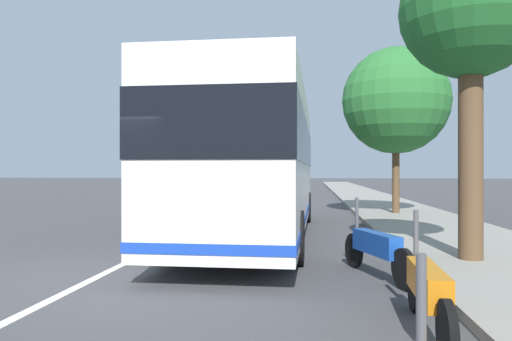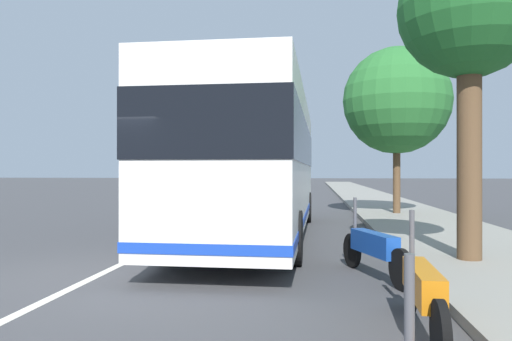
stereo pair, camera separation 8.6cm
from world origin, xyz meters
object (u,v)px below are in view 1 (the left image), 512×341
Objects in this scene: car_far_distant at (254,182)px; motorcycle_nearest_curb at (428,290)px; coach_bus at (258,160)px; car_ahead_same_lane at (293,181)px; roadside_tree_mid_block at (396,101)px; car_behind_bus at (216,188)px; motorcycle_mid_row at (376,248)px; roadside_tree_near_camera at (471,14)px.

motorcycle_nearest_curb is at bearing 12.86° from car_far_distant.
car_ahead_same_lane is at bearing 1.58° from coach_bus.
car_far_distant is 0.72× the size of roadside_tree_mid_block.
motorcycle_nearest_curb is 0.51× the size of car_behind_bus.
motorcycle_mid_row is at bearing -151.43° from coach_bus.
coach_bus is 2.57× the size of car_far_distant.
roadside_tree_mid_block is (-10.01, -8.84, 3.68)m from car_behind_bus.
car_ahead_same_lane is (38.58, 0.46, -1.33)m from coach_bus.
coach_bus is 2.56× the size of car_behind_bus.
coach_bus is at bearing 22.09° from motorcycle_nearest_curb.
car_far_distant is at bearing 17.49° from roadside_tree_mid_block.
motorcycle_mid_row is 0.35× the size of roadside_tree_mid_block.
roadside_tree_near_camera is (-42.13, -4.68, 3.85)m from car_ahead_same_lane.
car_behind_bus is at bearing 41.46° from roadside_tree_mid_block.
car_ahead_same_lane is (45.94, 3.05, 0.21)m from motorcycle_nearest_curb.
roadside_tree_mid_block is at bearing -169.73° from car_ahead_same_lane.
roadside_tree_mid_block is (10.78, -2.14, 3.89)m from motorcycle_mid_row.
motorcycle_nearest_curb is 0.59× the size of car_ahead_same_lane.
roadside_tree_mid_block is at bearing 40.37° from car_behind_bus.
coach_bus is at bearing 143.48° from roadside_tree_mid_block.
roadside_tree_mid_block reaches higher than roadside_tree_near_camera.
car_ahead_same_lane is at bearing 8.80° from roadside_tree_mid_block.
coach_bus is at bearing 10.49° from car_far_distant.
coach_bus is 5.44m from motorcycle_mid_row.
motorcycle_nearest_curb is 0.37× the size of roadside_tree_mid_block.
motorcycle_nearest_curb is at bearing -174.73° from car_ahead_same_lane.
motorcycle_nearest_curb is 46.04m from car_ahead_same_lane.
car_far_distant is 17.09m from car_behind_bus.
car_behind_bus is at bearing 2.65° from car_far_distant.
car_far_distant is (40.61, 6.57, 0.25)m from motorcycle_nearest_curb.
motorcycle_nearest_curb is at bearing 156.86° from roadside_tree_near_camera.
coach_bus is 5.34× the size of motorcycle_mid_row.
car_ahead_same_lane is 0.63× the size of roadside_tree_mid_block.
roadside_tree_near_camera reaches higher than motorcycle_nearest_curb.
car_behind_bus is 1.15× the size of car_ahead_same_lane.
roadside_tree_mid_block reaches higher than motorcycle_mid_row.
motorcycle_nearest_curb is at bearing 171.73° from roadside_tree_mid_block.
motorcycle_nearest_curb is (-7.35, -2.60, -1.54)m from coach_bus.
motorcycle_mid_row is 43.30m from car_ahead_same_lane.
car_behind_bus is (16.17, 4.28, -1.33)m from coach_bus.
car_far_distant is 1.00× the size of car_behind_bus.
car_behind_bus is 0.78× the size of roadside_tree_near_camera.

